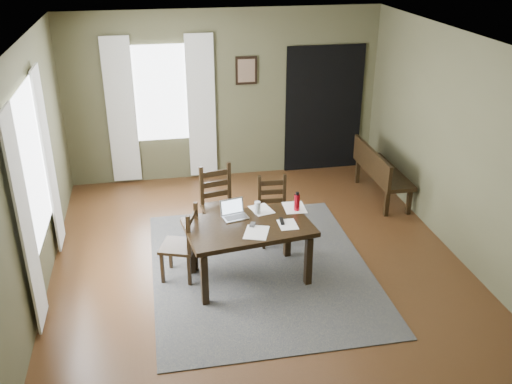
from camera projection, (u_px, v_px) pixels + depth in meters
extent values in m
cube|color=#492C16|center=(261.00, 269.00, 6.96)|extent=(5.00, 6.00, 0.01)
cube|color=#504F34|center=(224.00, 96.00, 9.06)|extent=(5.00, 0.02, 2.70)
cube|color=#504F34|center=(350.00, 339.00, 3.72)|extent=(5.00, 0.02, 2.70)
cube|color=#504F34|center=(27.00, 184.00, 5.97)|extent=(0.02, 6.00, 2.70)
cube|color=#504F34|center=(466.00, 152.00, 6.81)|extent=(0.02, 6.00, 2.70)
cube|color=white|center=(261.00, 45.00, 5.82)|extent=(5.00, 6.00, 0.02)
cube|color=#3F3F3F|center=(261.00, 268.00, 6.96)|extent=(2.60, 3.20, 0.01)
cube|color=black|center=(249.00, 227.00, 6.48)|extent=(1.52, 1.03, 0.06)
cube|color=black|center=(249.00, 231.00, 6.51)|extent=(1.35, 0.86, 0.05)
cube|color=black|center=(205.00, 280.00, 6.18)|extent=(0.08, 0.08, 0.60)
cube|color=black|center=(191.00, 250.00, 6.75)|extent=(0.08, 0.08, 0.60)
cube|color=black|center=(308.00, 261.00, 6.54)|extent=(0.08, 0.08, 0.60)
cube|color=black|center=(287.00, 234.00, 7.10)|extent=(0.08, 0.08, 0.60)
cube|color=black|center=(179.00, 246.00, 6.63)|extent=(0.51, 0.51, 0.04)
cube|color=black|center=(170.00, 254.00, 6.89)|extent=(0.05, 0.05, 0.39)
cube|color=black|center=(196.00, 256.00, 6.84)|extent=(0.05, 0.05, 0.39)
cube|color=black|center=(162.00, 268.00, 6.60)|extent=(0.05, 0.05, 0.39)
cube|color=black|center=(189.00, 270.00, 6.55)|extent=(0.05, 0.05, 0.39)
cube|color=black|center=(196.00, 221.00, 6.65)|extent=(0.05, 0.05, 0.49)
cube|color=black|center=(189.00, 235.00, 6.34)|extent=(0.05, 0.05, 0.49)
cube|color=black|center=(193.00, 238.00, 6.55)|extent=(0.12, 0.28, 0.07)
cube|color=black|center=(193.00, 228.00, 6.50)|extent=(0.12, 0.28, 0.07)
cube|color=black|center=(192.00, 218.00, 6.44)|extent=(0.12, 0.28, 0.07)
cube|color=black|center=(221.00, 209.00, 7.40)|extent=(0.52, 0.52, 0.04)
cube|color=black|center=(213.00, 234.00, 7.29)|extent=(0.05, 0.05, 0.43)
cube|color=black|center=(204.00, 222.00, 7.59)|extent=(0.05, 0.05, 0.43)
cube|color=black|center=(239.00, 229.00, 7.41)|extent=(0.05, 0.05, 0.43)
cube|color=black|center=(230.00, 217.00, 7.71)|extent=(0.05, 0.05, 0.43)
cube|color=black|center=(202.00, 186.00, 7.38)|extent=(0.06, 0.06, 0.54)
cube|color=black|center=(229.00, 182.00, 7.51)|extent=(0.06, 0.06, 0.54)
cube|color=black|center=(216.00, 194.00, 7.51)|extent=(0.32, 0.09, 0.07)
cube|color=black|center=(215.00, 184.00, 7.45)|extent=(0.32, 0.09, 0.07)
cube|color=black|center=(215.00, 173.00, 7.38)|extent=(0.32, 0.09, 0.07)
cube|color=black|center=(274.00, 215.00, 7.38)|extent=(0.40, 0.40, 0.04)
cube|color=black|center=(264.00, 236.00, 7.30)|extent=(0.04, 0.04, 0.38)
cube|color=black|center=(260.00, 224.00, 7.58)|extent=(0.04, 0.04, 0.38)
cube|color=black|center=(288.00, 234.00, 7.34)|extent=(0.04, 0.04, 0.38)
cube|color=black|center=(283.00, 223.00, 7.62)|extent=(0.04, 0.04, 0.38)
cube|color=black|center=(259.00, 193.00, 7.41)|extent=(0.04, 0.04, 0.48)
cube|color=black|center=(284.00, 191.00, 7.45)|extent=(0.04, 0.04, 0.48)
cube|color=black|center=(272.00, 201.00, 7.48)|extent=(0.29, 0.04, 0.06)
cube|color=black|center=(272.00, 192.00, 7.43)|extent=(0.29, 0.04, 0.06)
cube|color=black|center=(272.00, 183.00, 7.37)|extent=(0.29, 0.04, 0.06)
cube|color=black|center=(383.00, 172.00, 8.63)|extent=(0.45, 1.41, 0.06)
cube|color=black|center=(409.00, 202.00, 8.22)|extent=(0.06, 0.06, 0.39)
cube|color=black|center=(387.00, 203.00, 8.16)|extent=(0.06, 0.06, 0.39)
cube|color=black|center=(378.00, 170.00, 9.29)|extent=(0.06, 0.06, 0.39)
cube|color=black|center=(358.00, 171.00, 9.23)|extent=(0.06, 0.06, 0.39)
cube|color=black|center=(372.00, 161.00, 8.51)|extent=(0.05, 1.41, 0.34)
cube|color=#B7B7BC|center=(235.00, 217.00, 6.63)|extent=(0.33, 0.26, 0.01)
cube|color=#B7B7BC|center=(232.00, 206.00, 6.67)|extent=(0.29, 0.11, 0.19)
cube|color=silver|center=(232.00, 207.00, 6.67)|extent=(0.25, 0.09, 0.16)
cube|color=#3F3F42|center=(236.00, 217.00, 6.62)|extent=(0.26, 0.17, 0.00)
cube|color=#3F3F42|center=(252.00, 225.00, 6.45)|extent=(0.08, 0.10, 0.03)
cube|color=black|center=(282.00, 221.00, 6.54)|extent=(0.06, 0.17, 0.02)
cylinder|color=silver|center=(258.00, 208.00, 6.70)|extent=(0.09, 0.09, 0.16)
cylinder|color=#B40D1C|center=(297.00, 203.00, 6.77)|extent=(0.08, 0.08, 0.21)
cylinder|color=black|center=(297.00, 194.00, 6.71)|extent=(0.04, 0.04, 0.03)
cube|color=white|center=(288.00, 224.00, 6.48)|extent=(0.20, 0.27, 0.00)
cube|color=white|center=(261.00, 210.00, 6.82)|extent=(0.30, 0.35, 0.00)
cube|color=white|center=(294.00, 207.00, 6.87)|extent=(0.26, 0.34, 0.00)
cube|color=white|center=(256.00, 232.00, 6.31)|extent=(0.35, 0.40, 0.00)
cube|color=white|center=(32.00, 168.00, 6.11)|extent=(0.01, 1.30, 1.70)
cube|color=white|center=(161.00, 93.00, 8.82)|extent=(1.00, 0.01, 1.50)
cube|color=silver|center=(25.00, 223.00, 5.49)|extent=(0.03, 0.48, 2.30)
cube|color=silver|center=(49.00, 161.00, 6.95)|extent=(0.03, 0.48, 2.30)
cube|color=silver|center=(121.00, 112.00, 8.80)|extent=(0.44, 0.03, 2.30)
cube|color=silver|center=(201.00, 107.00, 9.01)|extent=(0.44, 0.03, 2.30)
cube|color=black|center=(246.00, 70.00, 8.93)|extent=(0.34, 0.03, 0.44)
cube|color=brown|center=(246.00, 71.00, 8.91)|extent=(0.27, 0.01, 0.36)
cube|color=black|center=(324.00, 109.00, 9.44)|extent=(1.30, 0.03, 2.10)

